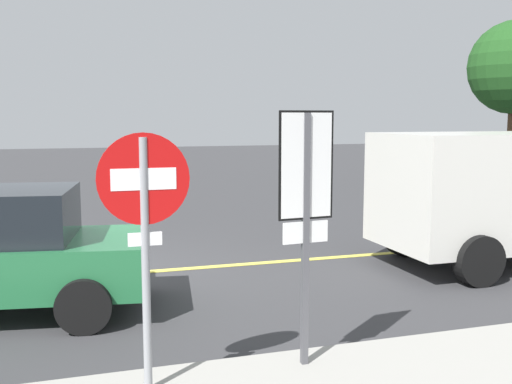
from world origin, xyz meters
TOP-DOWN VIEW (x-y plane):
  - ground_plane at (0.00, 0.00)m, footprint 80.00×80.00m
  - lane_marking_centre at (3.00, 0.00)m, footprint 28.00×0.16m
  - stop_sign at (0.47, -4.51)m, footprint 0.76×0.07m
  - speed_limit_sign at (1.95, -4.40)m, footprint 0.54×0.06m

SIDE VIEW (x-z plane):
  - ground_plane at x=0.00m, z-range 0.00..0.00m
  - lane_marking_centre at x=3.00m, z-range 0.00..0.01m
  - stop_sign at x=0.47m, z-range 0.43..2.77m
  - speed_limit_sign at x=1.95m, z-range 0.50..3.02m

